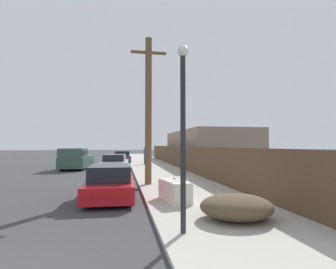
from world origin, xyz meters
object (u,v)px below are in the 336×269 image
brush_pile (236,207)px  car_parked_mid (115,163)px  parked_sports_car_red (111,183)px  pedestrian (145,155)px  utility_pole (148,109)px  pickup_truck (76,159)px  street_lamp (183,122)px  discarded_fridge (175,191)px  car_parked_far (122,157)px

brush_pile → car_parked_mid: bearing=103.2°
parked_sports_car_red → pedestrian: pedestrian is taller
utility_pole → car_parked_mid: bearing=102.3°
pickup_truck → brush_pile: size_ratio=3.10×
parked_sports_car_red → street_lamp: size_ratio=1.07×
parked_sports_car_red → pedestrian: bearing=81.4°
discarded_fridge → pedestrian: size_ratio=0.94×
pickup_truck → pedestrian: size_ratio=3.30×
car_parked_mid → brush_pile: bearing=-72.2°
car_parked_far → street_lamp: size_ratio=1.03×
car_parked_far → utility_pole: 17.71m
car_parked_mid → pedestrian: bearing=64.2°
utility_pole → pedestrian: bearing=85.6°
discarded_fridge → car_parked_mid: 12.75m
car_parked_mid → street_lamp: street_lamp is taller
car_parked_far → brush_pile: car_parked_far is taller
car_parked_mid → parked_sports_car_red: bearing=-84.7°
pedestrian → pickup_truck: bearing=-156.9°
discarded_fridge → utility_pole: size_ratio=0.23×
discarded_fridge → car_parked_far: bearing=85.0°
pickup_truck → parked_sports_car_red: bearing=107.5°
car_parked_mid → car_parked_far: bearing=91.4°
discarded_fridge → pickup_truck: bearing=101.2°
pickup_truck → street_lamp: (5.24, -18.00, 1.70)m
brush_pile → pedestrian: size_ratio=1.06×
car_parked_far → utility_pole: bearing=-88.7°
discarded_fridge → street_lamp: (-0.46, -3.25, 2.12)m
car_parked_far → parked_sports_car_red: bearing=-94.1°
discarded_fridge → utility_pole: bearing=87.2°
discarded_fridge → pickup_truck: (-5.70, 14.75, 0.42)m
parked_sports_car_red → brush_pile: 5.23m
brush_pile → pedestrian: 19.87m
brush_pile → pedestrian: (-0.65, 19.84, 0.62)m
brush_pile → parked_sports_car_red: bearing=130.3°
utility_pole → pedestrian: size_ratio=4.06×
pickup_truck → brush_pile: pickup_truck is taller
parked_sports_car_red → pickup_truck: 13.66m
pickup_truck → car_parked_far: bearing=-117.1°
pickup_truck → pedestrian: (6.21, 2.65, 0.17)m
car_parked_mid → brush_pile: 15.37m
pedestrian → car_parked_far: bearing=120.3°
utility_pole → street_lamp: 7.45m
discarded_fridge → street_lamp: street_lamp is taller
car_parked_mid → utility_pole: 9.23m
street_lamp → discarded_fridge: bearing=81.9°
car_parked_mid → brush_pile: (3.52, -14.97, -0.18)m
discarded_fridge → car_parked_far: size_ratio=0.39×
car_parked_far → street_lamp: street_lamp is taller
street_lamp → pedestrian: bearing=87.3°
pedestrian → car_parked_mid: bearing=-120.4°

